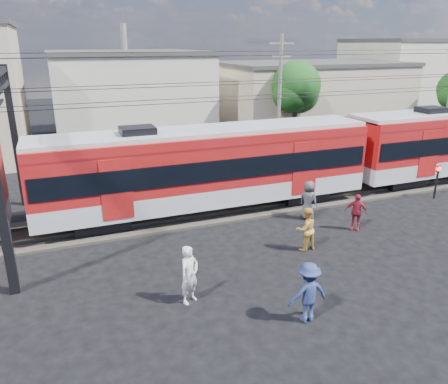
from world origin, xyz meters
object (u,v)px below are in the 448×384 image
at_px(commuter_train, 211,165).
at_px(pedestrian_a, 189,275).
at_px(pedestrian_c, 308,292).
at_px(crossing_signal, 437,176).

distance_m(commuter_train, pedestrian_a, 8.04).
distance_m(pedestrian_a, pedestrian_c, 3.73).
relative_size(pedestrian_a, crossing_signal, 1.07).
distance_m(pedestrian_c, crossing_signal, 13.99).
xyz_separation_m(commuter_train, crossing_signal, (11.81, -2.54, -1.14)).
relative_size(pedestrian_a, pedestrian_c, 1.03).
xyz_separation_m(pedestrian_a, pedestrian_c, (2.98, -2.25, -0.02)).
relative_size(commuter_train, pedestrian_a, 25.71).
bearing_deg(commuter_train, crossing_signal, -12.12).
bearing_deg(crossing_signal, pedestrian_c, -150.48).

